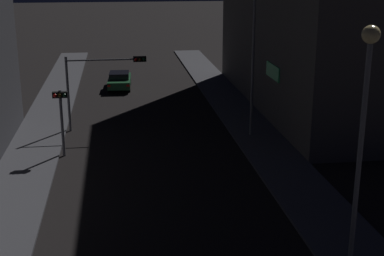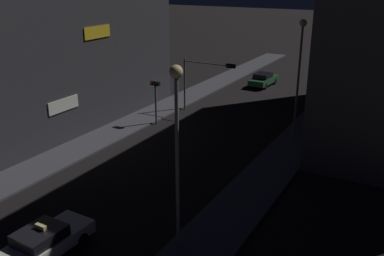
# 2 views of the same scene
# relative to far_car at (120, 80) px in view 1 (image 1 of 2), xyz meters

# --- Properties ---
(sidewalk_left) EXTENTS (3.00, 64.54, 0.13)m
(sidewalk_left) POSITION_rel_far_car_xyz_m (-4.95, -13.19, -0.67)
(sidewalk_left) COLOR #424247
(sidewalk_left) RESTS_ON ground_plane
(sidewalk_right) EXTENTS (3.00, 64.54, 0.13)m
(sidewalk_right) POSITION_rel_far_car_xyz_m (8.09, -13.19, -0.67)
(sidewalk_right) COLOR #424247
(sidewalk_right) RESTS_ON ground_plane
(far_car) EXTENTS (2.01, 4.53, 1.42)m
(far_car) POSITION_rel_far_car_xyz_m (0.00, 0.00, 0.00)
(far_car) COLOR #1E512D
(far_car) RESTS_ON ground_plane
(traffic_light_overhead) EXTENTS (4.93, 0.42, 4.68)m
(traffic_light_overhead) POSITION_rel_far_car_xyz_m (-1.18, -11.74, 2.73)
(traffic_light_overhead) COLOR slate
(traffic_light_overhead) RESTS_ON ground_plane
(traffic_light_left_kerb) EXTENTS (0.80, 0.42, 3.67)m
(traffic_light_left_kerb) POSITION_rel_far_car_xyz_m (-3.20, -16.42, 1.90)
(traffic_light_left_kerb) COLOR slate
(traffic_light_left_kerb) RESTS_ON ground_plane
(street_lamp_near_block) EXTENTS (0.55, 0.55, 8.26)m
(street_lamp_near_block) POSITION_rel_far_car_xyz_m (7.16, -30.22, 5.13)
(street_lamp_near_block) COLOR slate
(street_lamp_near_block) RESTS_ON sidewalk_right
(street_lamp_far_block) EXTENTS (0.53, 0.53, 8.64)m
(street_lamp_far_block) POSITION_rel_far_car_xyz_m (7.70, -14.40, 5.24)
(street_lamp_far_block) COLOR slate
(street_lamp_far_block) RESTS_ON sidewalk_right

